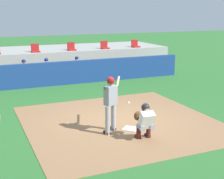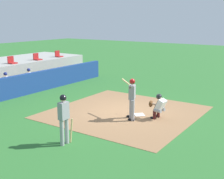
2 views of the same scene
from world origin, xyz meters
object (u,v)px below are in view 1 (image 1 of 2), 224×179
at_px(stadium_seat_2, 35,50).
at_px(catcher_crouched, 145,120).
at_px(dugout_player_0, 25,72).
at_px(dugout_player_1, 47,70).
at_px(batter_at_plate, 111,101).
at_px(home_plate, 130,129).
at_px(stadium_seat_5, 135,45).
at_px(stadium_seat_4, 105,47).
at_px(dugout_player_2, 78,68).
at_px(stadium_seat_3, 72,48).

bearing_deg(stadium_seat_2, catcher_crouched, -84.36).
height_order(dugout_player_0, dugout_player_1, same).
bearing_deg(stadium_seat_2, batter_at_plate, -87.73).
distance_m(home_plate, dugout_player_0, 8.43).
bearing_deg(catcher_crouched, stadium_seat_2, 95.64).
bearing_deg(batter_at_plate, dugout_player_1, 91.42).
bearing_deg(batter_at_plate, stadium_seat_5, 59.04).
xyz_separation_m(dugout_player_1, stadium_seat_4, (4.13, 2.03, 0.86)).
relative_size(dugout_player_2, stadium_seat_4, 2.71).
bearing_deg(dugout_player_1, stadium_seat_4, 26.21).
xyz_separation_m(batter_at_plate, dugout_player_2, (1.49, 8.13, -0.36)).
bearing_deg(dugout_player_2, home_plate, -95.67).
bearing_deg(dugout_player_0, home_plate, -75.81).
distance_m(dugout_player_1, stadium_seat_3, 2.96).
height_order(dugout_player_1, dugout_player_2, same).
relative_size(stadium_seat_3, stadium_seat_4, 1.00).
bearing_deg(stadium_seat_5, home_plate, -118.02).
height_order(dugout_player_2, stadium_seat_2, stadium_seat_2).
distance_m(catcher_crouched, dugout_player_2, 9.10).
bearing_deg(stadium_seat_3, stadium_seat_5, 0.00).
height_order(home_plate, dugout_player_0, dugout_player_0).
xyz_separation_m(dugout_player_2, stadium_seat_4, (2.44, 2.03, 0.86)).
distance_m(dugout_player_0, dugout_player_2, 2.87).
bearing_deg(dugout_player_0, stadium_seat_5, 15.22).
bearing_deg(dugout_player_1, dugout_player_2, 0.00).
bearing_deg(batter_at_plate, stadium_seat_2, 92.27).
height_order(stadium_seat_3, stadium_seat_5, same).
xyz_separation_m(batter_at_plate, dugout_player_1, (-0.20, 8.13, -0.36)).
xyz_separation_m(dugout_player_1, stadium_seat_5, (6.30, 2.03, 0.86)).
height_order(batter_at_plate, dugout_player_1, batter_at_plate).
bearing_deg(stadium_seat_4, home_plate, -107.71).
xyz_separation_m(home_plate, stadium_seat_2, (-1.08, 10.18, 1.51)).
height_order(catcher_crouched, stadium_seat_2, stadium_seat_2).
distance_m(catcher_crouched, dugout_player_0, 9.30).
xyz_separation_m(catcher_crouched, dugout_player_1, (-0.90, 9.06, 0.07)).
bearing_deg(stadium_seat_3, catcher_crouched, -95.51).
relative_size(home_plate, catcher_crouched, 0.27).
height_order(catcher_crouched, stadium_seat_3, stadium_seat_3).
distance_m(dugout_player_1, stadium_seat_5, 6.68).
height_order(home_plate, dugout_player_2, dugout_player_2).
bearing_deg(stadium_seat_5, catcher_crouched, -115.96).
xyz_separation_m(dugout_player_0, stadium_seat_2, (0.98, 2.03, 0.86)).
relative_size(dugout_player_1, stadium_seat_4, 2.71).
xyz_separation_m(stadium_seat_2, stadium_seat_3, (2.17, 0.00, 0.00)).
bearing_deg(stadium_seat_3, batter_at_plate, -99.84).
height_order(stadium_seat_2, stadium_seat_3, same).
bearing_deg(batter_at_plate, dugout_player_0, 99.63).
xyz_separation_m(dugout_player_0, stadium_seat_3, (3.14, 2.03, 0.86)).
distance_m(home_plate, batter_at_plate, 1.22).
bearing_deg(dugout_player_0, stadium_seat_3, 32.92).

